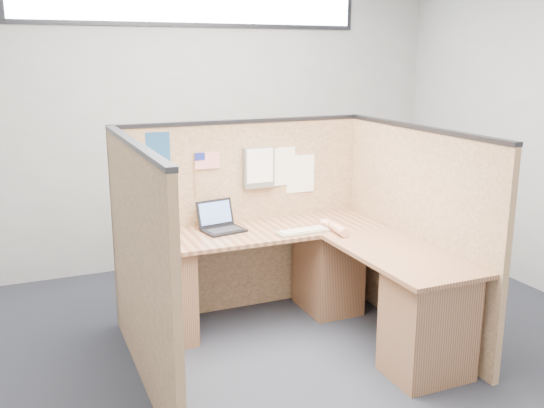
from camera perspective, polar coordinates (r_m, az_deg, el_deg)
name	(u,v)px	position (r m, az deg, el deg)	size (l,w,h in m)	color
floor	(296,359)	(4.25, 2.30, -14.34)	(5.00, 5.00, 0.00)	#21232F
wall_back	(197,121)	(5.89, -7.09, 7.80)	(5.00, 5.00, 0.00)	#9EA1A3
clerestory_window	(194,5)	(5.86, -7.35, 18.05)	(3.30, 0.04, 0.38)	#232328
cubicle_partitions	(272,234)	(4.32, -0.04, -2.84)	(2.06, 1.83, 1.53)	brown
l_desk	(303,286)	(4.40, 2.92, -7.75)	(1.95, 1.75, 0.73)	brown
laptop	(221,223)	(4.57, -4.80, -1.78)	(0.33, 0.33, 0.21)	black
keyboard	(303,231)	(4.48, 2.92, -2.60)	(0.40, 0.16, 0.03)	gray
mouse	(325,225)	(4.64, 5.03, -1.96)	(0.10, 0.06, 0.04)	silver
hand_forearm	(334,227)	(4.53, 5.88, -2.18)	(0.10, 0.35, 0.07)	tan
blue_poster	(158,148)	(4.50, -10.69, 5.17)	(0.18, 0.00, 0.24)	navy
american_flag	(204,162)	(4.60, -6.37, 3.93)	(0.20, 0.01, 0.34)	olive
file_holder	(259,168)	(4.74, -1.25, 3.45)	(0.25, 0.05, 0.32)	slate
paper_left	(286,166)	(4.86, 1.34, 3.59)	(0.24, 0.00, 0.31)	white
paper_right	(300,174)	(4.92, 2.69, 2.87)	(0.24, 0.00, 0.31)	white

